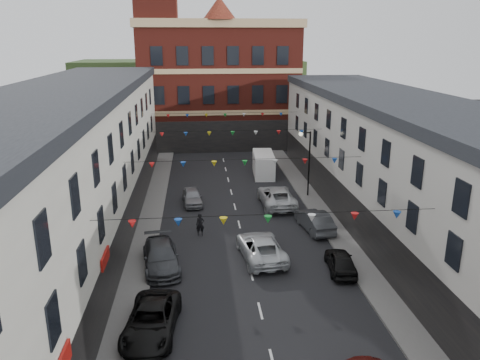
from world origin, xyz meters
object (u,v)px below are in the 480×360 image
object	(u,v)px
street_lamp	(307,155)
pedestrian	(200,225)
car_right_f	(277,196)
white_van	(263,164)
moving_car	(261,247)
car_left_c	(152,320)
car_left_d	(161,257)
car_right_e	(315,220)
car_right_d	(341,262)
car_left_e	(192,197)

from	to	relation	value
street_lamp	pedestrian	distance (m)	12.69
car_right_f	pedestrian	distance (m)	8.78
white_van	moving_car	bearing A→B (deg)	-94.82
street_lamp	car_left_c	distance (m)	23.08
car_left_c	moving_car	world-z (taller)	moving_car
car_left_d	white_van	size ratio (longest dim) A/B	0.99
car_left_c	white_van	bearing A→B (deg)	76.75
car_right_f	moving_car	distance (m)	10.23
street_lamp	car_left_c	size ratio (longest dim) A/B	1.17
pedestrian	car_right_e	bearing A→B (deg)	-3.19
white_van	car_right_e	bearing A→B (deg)	-79.70
car_right_e	car_right_f	size ratio (longest dim) A/B	0.78
car_left_c	moving_car	xyz separation A→B (m)	(6.38, 7.59, 0.05)
street_lamp	moving_car	world-z (taller)	street_lamp
car_right_f	moving_car	size ratio (longest dim) A/B	1.07
street_lamp	car_left_c	xyz separation A→B (m)	(-12.05, -19.43, -3.19)
car_right_d	street_lamp	bearing A→B (deg)	-88.23
car_left_d	moving_car	bearing A→B (deg)	-1.20
car_left_e	car_left_c	bearing A→B (deg)	-100.80
car_left_c	car_right_e	world-z (taller)	car_right_e
car_left_e	car_right_f	size ratio (longest dim) A/B	0.67
car_right_d	moving_car	distance (m)	5.15
car_left_e	pedestrian	size ratio (longest dim) A/B	2.37
street_lamp	car_right_d	xyz separation A→B (m)	(-1.05, -14.12, -3.25)
car_right_d	car_right_e	xyz separation A→B (m)	(0.00, 6.53, 0.10)
car_right_e	white_van	distance (m)	15.06
street_lamp	car_right_d	size ratio (longest dim) A/B	1.56
car_left_e	car_right_d	size ratio (longest dim) A/B	1.03
car_right_f	car_left_c	bearing A→B (deg)	61.26
car_left_e	car_right_e	bearing A→B (deg)	-40.83
car_left_e	car_right_d	xyz separation A→B (m)	(9.10, -13.12, -0.02)
car_left_e	white_van	distance (m)	11.18
car_left_d	moving_car	distance (m)	6.42
car_left_d	white_van	bearing A→B (deg)	57.06
car_right_f	white_van	world-z (taller)	white_van
car_left_d	car_left_e	size ratio (longest dim) A/B	1.32
car_left_c	car_left_e	world-z (taller)	car_left_c
car_right_e	white_van	world-z (taller)	white_van
car_left_e	car_right_d	distance (m)	15.97
white_van	pedestrian	distance (m)	16.61
street_lamp	moving_car	size ratio (longest dim) A/B	1.09
car_right_f	car_right_e	bearing A→B (deg)	107.52
car_right_f	street_lamp	bearing A→B (deg)	-147.38
car_left_c	white_van	distance (m)	28.37
moving_car	street_lamp	bearing A→B (deg)	-121.65
car_left_c	car_right_e	bearing A→B (deg)	53.00
moving_car	car_right_f	bearing A→B (deg)	-111.47
car_right_d	car_right_e	distance (m)	6.53
car_left_c	white_van	xyz separation A→B (m)	(9.30, 26.80, 0.45)
white_van	car_right_d	bearing A→B (deg)	-81.66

